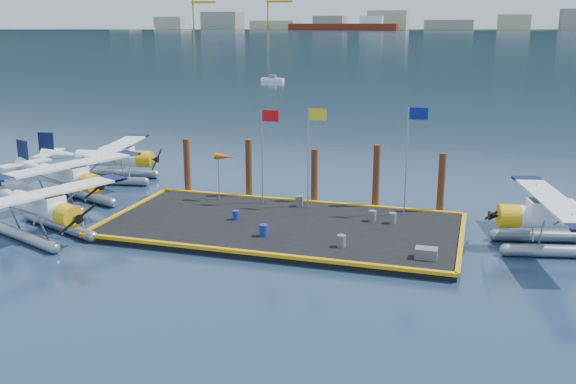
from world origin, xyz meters
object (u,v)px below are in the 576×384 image
(seaplane_b, at_px, (68,180))
(drum_4, at_px, (372,216))
(drum_0, at_px, (236,215))
(drum_3, at_px, (264,230))
(piling_1, at_px, (249,171))
(drum_5, at_px, (299,201))
(flagpole_red, at_px, (265,142))
(flagpole_blue, at_px, (411,145))
(piling_2, at_px, (314,178))
(seaplane_a, at_px, (42,211))
(seaplane_c, at_px, (112,161))
(piling_0, at_px, (187,168))
(seaplane_d, at_px, (559,220))
(piling_4, at_px, (441,185))
(crate, at_px, (426,253))
(drum_1, at_px, (341,241))
(piling_3, at_px, (376,179))
(drum_2, at_px, (393,218))
(flagpole_yellow, at_px, (311,143))
(windsock, at_px, (225,158))

(seaplane_b, height_order, drum_4, seaplane_b)
(drum_0, relative_size, drum_3, 0.84)
(drum_0, distance_m, drum_3, 3.48)
(seaplane_b, height_order, piling_1, piling_1)
(drum_5, relative_size, flagpole_red, 0.11)
(piling_1, bearing_deg, drum_5, -22.15)
(flagpole_blue, xyz_separation_m, piling_1, (-10.70, 1.60, -2.59))
(drum_0, xyz_separation_m, piling_2, (3.36, 5.39, 1.23))
(seaplane_a, xyz_separation_m, flagpole_blue, (19.09, 8.73, 3.14))
(seaplane_c, height_order, drum_3, seaplane_c)
(seaplane_b, xyz_separation_m, flagpole_blue, (21.84, 2.51, 3.08))
(piling_0, distance_m, piling_2, 9.00)
(seaplane_d, height_order, piling_0, piling_0)
(piling_4, bearing_deg, flagpole_red, -171.57)
(seaplane_b, height_order, crate, seaplane_b)
(crate, bearing_deg, seaplane_d, 34.61)
(drum_1, bearing_deg, piling_2, 113.53)
(seaplane_d, relative_size, flagpole_blue, 1.60)
(drum_5, height_order, flagpole_blue, flagpole_blue)
(drum_4, bearing_deg, drum_5, 160.51)
(drum_1, relative_size, flagpole_red, 0.10)
(piling_2, height_order, piling_3, piling_3)
(seaplane_a, height_order, drum_2, seaplane_a)
(drum_2, height_order, flagpole_blue, flagpole_blue)
(seaplane_a, relative_size, piling_3, 2.28)
(flagpole_red, bearing_deg, piling_2, 29.80)
(drum_5, xyz_separation_m, piling_4, (8.56, 1.61, 1.27))
(drum_1, bearing_deg, seaplane_d, 20.20)
(crate, bearing_deg, drum_2, 114.29)
(flagpole_yellow, relative_size, piling_0, 1.55)
(drum_1, height_order, windsock, windsock)
(drum_3, xyz_separation_m, piling_1, (-3.68, 7.77, 1.37))
(seaplane_b, height_order, piling_0, piling_0)
(drum_3, bearing_deg, drum_0, 136.89)
(windsock, bearing_deg, drum_0, -60.27)
(crate, height_order, piling_0, piling_0)
(seaplane_d, xyz_separation_m, drum_2, (-8.76, 0.81, -0.89))
(drum_5, height_order, windsock, windsock)
(seaplane_c, distance_m, flagpole_red, 14.29)
(drum_5, xyz_separation_m, windsock, (-4.97, 0.01, 2.49))
(drum_5, bearing_deg, piling_3, 19.41)
(seaplane_b, bearing_deg, drum_2, 113.23)
(drum_2, distance_m, piling_1, 10.72)
(flagpole_blue, bearing_deg, flagpole_yellow, 180.00)
(drum_0, xyz_separation_m, piling_4, (11.36, 5.39, 1.33))
(drum_4, bearing_deg, seaplane_d, -5.13)
(seaplane_a, bearing_deg, piling_3, 143.45)
(crate, relative_size, flagpole_yellow, 0.17)
(seaplane_c, height_order, piling_4, piling_4)
(drum_3, distance_m, flagpole_red, 7.44)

